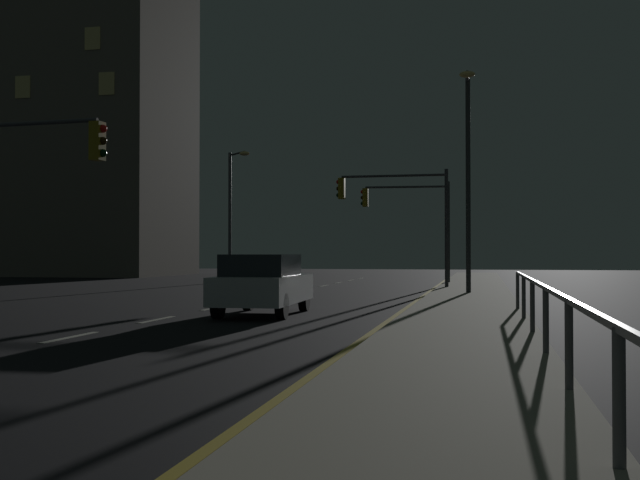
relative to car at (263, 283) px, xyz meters
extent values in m
plane|color=black|center=(-2.07, 2.51, -0.82)|extent=(112.00, 112.00, 0.00)
cube|color=#9E937F|center=(5.15, 2.51, -0.75)|extent=(2.99, 77.00, 0.14)
cube|color=silver|center=(-2.07, -5.99, -0.82)|extent=(0.14, 2.00, 0.01)
cube|color=silver|center=(-2.07, -1.99, -0.82)|extent=(0.14, 2.00, 0.01)
cube|color=silver|center=(-2.07, 2.01, -0.82)|extent=(0.14, 2.00, 0.01)
cube|color=silver|center=(-2.07, 6.01, -0.82)|extent=(0.14, 2.00, 0.01)
cube|color=silver|center=(-2.07, 10.01, -0.82)|extent=(0.14, 2.00, 0.01)
cube|color=silver|center=(-2.07, 14.01, -0.82)|extent=(0.14, 2.00, 0.01)
cube|color=silver|center=(-2.07, 18.01, -0.82)|extent=(0.14, 2.00, 0.01)
cube|color=silver|center=(-2.07, 22.01, -0.82)|extent=(0.14, 2.00, 0.01)
cube|color=silver|center=(-2.07, 26.01, -0.82)|extent=(0.14, 2.00, 0.01)
cube|color=silver|center=(-2.07, 30.01, -0.82)|extent=(0.14, 2.00, 0.01)
cube|color=gold|center=(3.40, 7.51, -0.82)|extent=(0.14, 53.00, 0.01)
cube|color=silver|center=(0.00, 0.07, -0.15)|extent=(1.97, 4.46, 0.70)
cube|color=#1E2328|center=(0.01, -0.18, 0.47)|extent=(1.69, 2.52, 0.55)
cylinder|color=black|center=(-0.85, 1.45, -0.50)|extent=(0.24, 0.65, 0.64)
cylinder|color=black|center=(0.75, 1.50, -0.50)|extent=(0.24, 0.65, 0.64)
cylinder|color=black|center=(-0.75, -1.37, -0.50)|extent=(0.24, 0.65, 0.64)
cylinder|color=black|center=(0.85, -1.31, -0.50)|extent=(0.24, 0.65, 0.64)
cylinder|color=#38383D|center=(4.04, 14.99, 1.90)|extent=(0.16, 0.16, 5.16)
cylinder|color=#38383D|center=(1.70, 15.01, 4.23)|extent=(4.67, 0.15, 0.11)
cube|color=olive|center=(-0.63, 15.03, 3.70)|extent=(0.28, 0.34, 0.95)
sphere|color=red|center=(-0.79, 15.03, 4.00)|extent=(0.20, 0.20, 0.20)
sphere|color=black|center=(-0.79, 15.03, 3.70)|extent=(0.20, 0.20, 0.20)
sphere|color=black|center=(-0.79, 15.03, 3.40)|extent=(0.20, 0.20, 0.20)
cylinder|color=#38383D|center=(-5.86, -1.82, 4.05)|extent=(4.41, 0.42, 0.11)
cube|color=olive|center=(-3.66, -1.98, 3.53)|extent=(0.30, 0.36, 0.95)
sphere|color=red|center=(-3.50, -1.99, 3.83)|extent=(0.20, 0.20, 0.20)
sphere|color=black|center=(-3.50, -1.99, 3.53)|extent=(0.20, 0.20, 0.20)
sphere|color=black|center=(-3.50, -1.99, 3.23)|extent=(0.20, 0.20, 0.20)
cylinder|color=#2D3033|center=(3.88, 20.55, 1.88)|extent=(0.16, 0.16, 5.12)
cylinder|color=#38383D|center=(1.77, 20.42, 4.19)|extent=(4.22, 0.37, 0.11)
cube|color=olive|center=(-0.33, 20.29, 3.66)|extent=(0.30, 0.36, 0.95)
sphere|color=red|center=(-0.49, 20.28, 3.96)|extent=(0.20, 0.20, 0.20)
sphere|color=black|center=(-0.49, 20.28, 3.66)|extent=(0.20, 0.20, 0.20)
sphere|color=black|center=(-0.49, 20.28, 3.36)|extent=(0.20, 0.20, 0.20)
cylinder|color=#2D3033|center=(5.07, 10.07, 3.36)|extent=(0.18, 0.18, 8.08)
cylinder|color=#38383D|center=(5.07, 9.32, 7.25)|extent=(0.11, 1.51, 0.10)
ellipsoid|color=#F9D172|center=(5.07, 8.56, 7.15)|extent=(0.56, 0.36, 0.24)
cylinder|color=#4C4C51|center=(-8.30, 22.17, 2.81)|extent=(0.18, 0.18, 7.26)
cylinder|color=#2D3033|center=(-7.66, 21.49, 6.29)|extent=(1.35, 1.43, 0.10)
ellipsoid|color=#F9D172|center=(-7.03, 20.81, 6.19)|extent=(0.56, 0.36, 0.24)
cylinder|color=#59595E|center=(6.49, -13.87, -0.21)|extent=(0.09, 0.09, 0.95)
cylinder|color=#59595E|center=(6.49, -10.75, -0.21)|extent=(0.09, 0.09, 0.95)
cylinder|color=#59595E|center=(6.49, -7.62, -0.21)|extent=(0.09, 0.09, 0.95)
cylinder|color=#59595E|center=(6.49, -4.50, -0.21)|extent=(0.09, 0.09, 0.95)
cylinder|color=#59595E|center=(6.49, -1.38, -0.21)|extent=(0.09, 0.09, 0.95)
cylinder|color=#59595E|center=(6.49, 1.75, -0.21)|extent=(0.09, 0.09, 0.95)
cube|color=slate|center=(6.49, -7.62, 0.27)|extent=(0.06, 18.74, 0.06)
cube|color=#6B6056|center=(-24.29, 32.94, 11.51)|extent=(16.13, 10.92, 24.66)
cube|color=#EACC7A|center=(-19.59, 27.45, 14.98)|extent=(1.10, 0.06, 1.50)
cube|color=#EACC7A|center=(-18.56, 27.45, 11.94)|extent=(1.10, 0.06, 1.50)
cube|color=#EACC7A|center=(-24.68, 27.45, 11.98)|extent=(1.10, 0.06, 1.50)
camera|label=1|loc=(5.58, -19.47, 0.77)|focal=43.70mm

